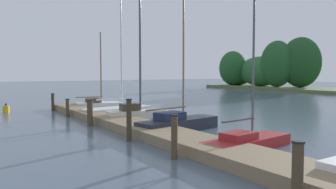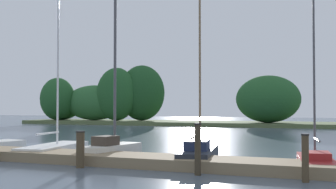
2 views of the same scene
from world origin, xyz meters
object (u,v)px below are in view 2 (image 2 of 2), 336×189
object	(u,v)px
sailboat_4	(315,158)
mooring_piling_2	(80,149)
mooring_piling_3	(198,149)
sailboat_2	(113,145)
sailboat_3	(199,152)
sailboat_1	(56,148)
mooring_piling_4	(305,158)

from	to	relation	value
sailboat_4	mooring_piling_2	bearing A→B (deg)	103.52
sailboat_4	mooring_piling_3	xyz separation A→B (m)	(-3.11, -2.76, 0.45)
sailboat_2	mooring_piling_2	size ratio (longest dim) A/B	6.86
mooring_piling_2	sailboat_3	bearing A→B (deg)	40.98
sailboat_3	mooring_piling_2	xyz separation A→B (m)	(-3.19, -2.77, 0.26)
sailboat_1	sailboat_4	bearing A→B (deg)	-99.34
sailboat_1	mooring_piling_3	bearing A→B (deg)	-120.63
sailboat_4	mooring_piling_2	xyz separation A→B (m)	(-7.13, -2.76, 0.29)
sailboat_2	sailboat_4	bearing A→B (deg)	-81.12
sailboat_1	mooring_piling_2	bearing A→B (deg)	-141.32
mooring_piling_2	mooring_piling_4	xyz separation A→B (m)	(7.00, -0.05, 0.04)
sailboat_2	mooring_piling_3	size ratio (longest dim) A/B	5.43
sailboat_4	mooring_piling_3	size ratio (longest dim) A/B	5.31
sailboat_2	mooring_piling_4	size ratio (longest dim) A/B	6.45
sailboat_2	mooring_piling_3	distance (m)	4.99
sailboat_1	mooring_piling_3	world-z (taller)	sailboat_1
sailboat_3	mooring_piling_2	distance (m)	4.23
sailboat_3	mooring_piling_3	distance (m)	2.92
sailboat_2	mooring_piling_4	world-z (taller)	sailboat_2
sailboat_1	mooring_piling_2	distance (m)	4.30
mooring_piling_4	sailboat_1	bearing A→B (deg)	163.70
sailboat_1	sailboat_2	distance (m)	2.93
sailboat_2	sailboat_1	bearing A→B (deg)	90.61
sailboat_3	sailboat_4	xyz separation A→B (m)	(3.94, -0.01, -0.03)
mooring_piling_3	sailboat_3	bearing A→B (deg)	106.64
mooring_piling_2	mooring_piling_3	size ratio (longest dim) A/B	0.79
sailboat_1	sailboat_2	bearing A→B (deg)	-105.27
sailboat_1	sailboat_4	xyz separation A→B (m)	(10.27, -0.16, 0.04)
sailboat_4	sailboat_3	bearing A→B (deg)	82.19
sailboat_2	sailboat_4	distance (m)	7.38
sailboat_4	mooring_piling_2	distance (m)	7.65
sailboat_2	sailboat_3	size ratio (longest dim) A/B	1.24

